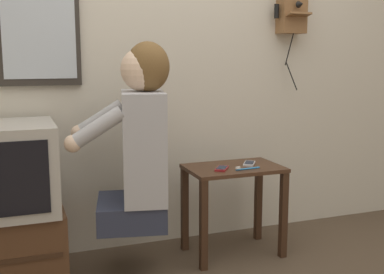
{
  "coord_description": "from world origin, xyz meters",
  "views": [
    {
      "loc": [
        -0.89,
        -1.86,
        1.18
      ],
      "look_at": [
        0.04,
        0.61,
        0.74
      ],
      "focal_mm": 45.0,
      "sensor_mm": 36.0,
      "label": 1
    }
  ],
  "objects_px": {
    "person": "(139,139)",
    "wall_phone_antique": "(292,8)",
    "wall_mirror": "(38,14)",
    "toothbrush": "(246,168)",
    "cell_phone_spare": "(249,163)",
    "cell_phone_held": "(222,168)"
  },
  "relations": [
    {
      "from": "person",
      "to": "cell_phone_spare",
      "type": "xyz_separation_m",
      "value": [
        0.7,
        0.08,
        -0.21
      ]
    },
    {
      "from": "wall_mirror",
      "to": "cell_phone_spare",
      "type": "distance_m",
      "value": 1.48
    },
    {
      "from": "cell_phone_held",
      "to": "toothbrush",
      "type": "height_order",
      "value": "toothbrush"
    },
    {
      "from": "wall_phone_antique",
      "to": "cell_phone_held",
      "type": "xyz_separation_m",
      "value": [
        -0.64,
        -0.33,
        -0.95
      ]
    },
    {
      "from": "wall_phone_antique",
      "to": "person",
      "type": "bearing_deg",
      "value": -162.68
    },
    {
      "from": "cell_phone_held",
      "to": "cell_phone_spare",
      "type": "xyz_separation_m",
      "value": [
        0.21,
        0.06,
        0.0
      ]
    },
    {
      "from": "wall_mirror",
      "to": "toothbrush",
      "type": "xyz_separation_m",
      "value": [
        1.08,
        -0.43,
        -0.87
      ]
    },
    {
      "from": "person",
      "to": "wall_phone_antique",
      "type": "bearing_deg",
      "value": -60.65
    },
    {
      "from": "wall_phone_antique",
      "to": "toothbrush",
      "type": "height_order",
      "value": "wall_phone_antique"
    },
    {
      "from": "person",
      "to": "wall_phone_antique",
      "type": "relative_size",
      "value": 1.33
    },
    {
      "from": "wall_phone_antique",
      "to": "cell_phone_held",
      "type": "distance_m",
      "value": 1.2
    },
    {
      "from": "toothbrush",
      "to": "wall_phone_antique",
      "type": "bearing_deg",
      "value": -57.19
    },
    {
      "from": "wall_phone_antique",
      "to": "cell_phone_spare",
      "type": "bearing_deg",
      "value": -148.05
    },
    {
      "from": "cell_phone_spare",
      "to": "cell_phone_held",
      "type": "bearing_deg",
      "value": -128.52
    },
    {
      "from": "wall_phone_antique",
      "to": "wall_mirror",
      "type": "xyz_separation_m",
      "value": [
        -1.59,
        0.04,
        -0.09
      ]
    },
    {
      "from": "person",
      "to": "wall_mirror",
      "type": "height_order",
      "value": "wall_mirror"
    },
    {
      "from": "wall_phone_antique",
      "to": "cell_phone_spare",
      "type": "height_order",
      "value": "wall_phone_antique"
    },
    {
      "from": "wall_mirror",
      "to": "toothbrush",
      "type": "height_order",
      "value": "wall_mirror"
    },
    {
      "from": "cell_phone_spare",
      "to": "toothbrush",
      "type": "bearing_deg",
      "value": -90.22
    },
    {
      "from": "person",
      "to": "toothbrush",
      "type": "xyz_separation_m",
      "value": [
        0.62,
        -0.03,
        -0.21
      ]
    },
    {
      "from": "wall_phone_antique",
      "to": "cell_phone_held",
      "type": "bearing_deg",
      "value": -152.62
    },
    {
      "from": "wall_mirror",
      "to": "cell_phone_held",
      "type": "bearing_deg",
      "value": -21.38
    }
  ]
}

